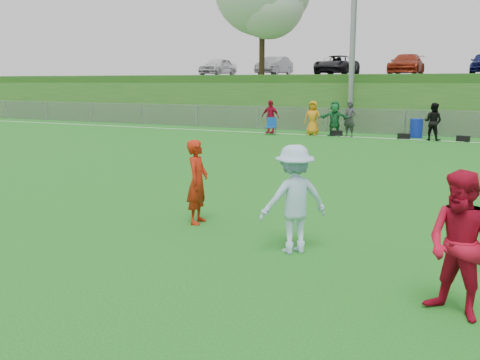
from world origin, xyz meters
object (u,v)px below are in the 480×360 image
Objects in this scene: player_red_center at (462,245)px; recycling_bin at (416,128)px; player_red_left at (197,182)px; player_blue at (294,199)px.

player_red_center is 20.56m from recycling_bin.
player_red_left is 2.39m from player_blue.
player_red_center is at bearing -126.12° from player_red_left.
player_red_left is at bearing -94.49° from recycling_bin.
player_red_center is 1.00× the size of player_blue.
player_red_left is 0.94× the size of player_red_center.
player_red_center is at bearing -80.74° from recycling_bin.
recycling_bin is (-3.31, 20.29, -0.40)m from player_red_center.
player_red_center is at bearing 107.44° from player_blue.
player_red_center reaches higher than recycling_bin.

